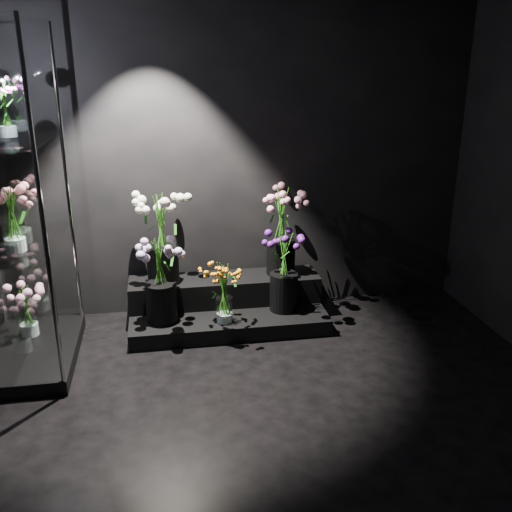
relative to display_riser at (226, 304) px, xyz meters
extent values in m
plane|color=black|center=(0.15, -1.68, -0.15)|extent=(4.00, 4.00, 0.00)
plane|color=black|center=(0.15, 0.32, 1.25)|extent=(4.00, 0.00, 4.00)
cube|color=black|center=(0.00, -0.08, -0.08)|extent=(1.61, 0.72, 0.13)
cube|color=black|center=(0.00, 0.10, 0.10)|extent=(1.61, 0.36, 0.22)
cube|color=black|center=(-1.50, -0.42, -0.09)|extent=(0.65, 1.08, 0.11)
cube|color=white|center=(-1.50, -0.42, 0.77)|extent=(0.59, 1.02, 0.01)
cube|color=white|center=(-1.50, -0.42, 1.47)|extent=(0.59, 1.02, 0.01)
cylinder|color=white|center=(-0.05, -0.30, 0.09)|extent=(0.14, 0.14, 0.21)
cylinder|color=black|center=(-0.54, -0.20, 0.15)|extent=(0.24, 0.24, 0.32)
cylinder|color=black|center=(0.46, -0.15, 0.15)|extent=(0.23, 0.23, 0.32)
cylinder|color=black|center=(-0.51, 0.06, 0.37)|extent=(0.26, 0.26, 0.33)
cylinder|color=black|center=(0.49, 0.12, 0.36)|extent=(0.25, 0.25, 0.30)
cylinder|color=white|center=(-1.46, -0.62, 0.90)|extent=(0.14, 0.14, 0.26)
cylinder|color=white|center=(-1.49, -0.27, 1.58)|extent=(0.12, 0.12, 0.21)
cylinder|color=white|center=(-1.55, -0.23, 0.10)|extent=(0.14, 0.14, 0.28)
camera|label=1|loc=(-0.50, -4.39, 2.00)|focal=40.00mm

